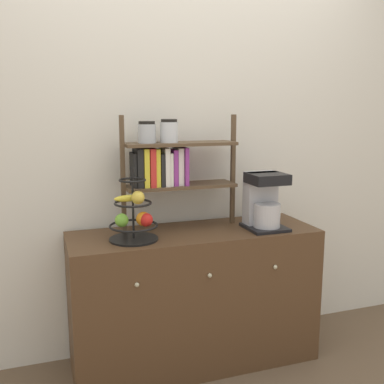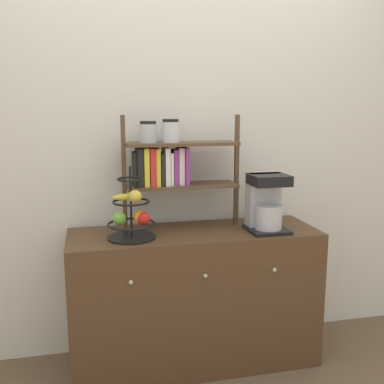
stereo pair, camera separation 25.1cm
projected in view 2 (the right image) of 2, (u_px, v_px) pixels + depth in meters
ground_plane at (204, 383)px, 2.48m from camera, size 12.00×12.00×0.00m
wall_back at (184, 140)px, 2.74m from camera, size 7.00×0.05×2.60m
sideboard at (194, 297)px, 2.63m from camera, size 1.42×0.50×0.80m
coffee_maker at (266, 203)px, 2.56m from camera, size 0.22×0.24×0.33m
fruit_stand at (132, 215)px, 2.39m from camera, size 0.26×0.26×0.39m
shelf_hutch at (167, 161)px, 2.56m from camera, size 0.69×0.20×0.66m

